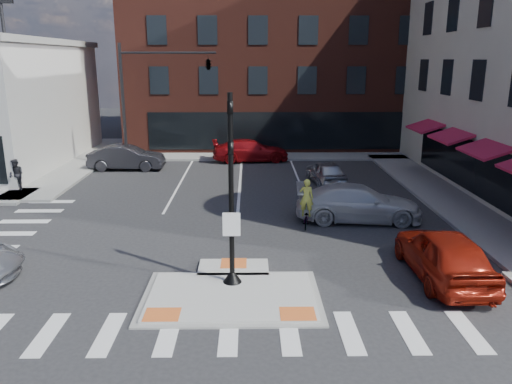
{
  "coord_description": "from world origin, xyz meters",
  "views": [
    {
      "loc": [
        0.56,
        -14.31,
        7.04
      ],
      "look_at": [
        0.81,
        4.51,
        2.0
      ],
      "focal_mm": 35.0,
      "sensor_mm": 36.0,
      "label": 1
    }
  ],
  "objects_px": {
    "pedestrian_a": "(16,175)",
    "red_sedan": "(444,254)",
    "white_pickup": "(358,203)",
    "bg_car_red": "(250,150)",
    "bg_car_silver": "(326,172)",
    "cyclist": "(306,210)",
    "bg_car_dark": "(127,158)"
  },
  "relations": [
    {
      "from": "white_pickup",
      "to": "bg_car_red",
      "type": "xyz_separation_m",
      "value": [
        -4.79,
        13.45,
        -0.03
      ]
    },
    {
      "from": "bg_car_dark",
      "to": "bg_car_red",
      "type": "relative_size",
      "value": 0.91
    },
    {
      "from": "bg_car_red",
      "to": "red_sedan",
      "type": "bearing_deg",
      "value": -169.05
    },
    {
      "from": "white_pickup",
      "to": "bg_car_red",
      "type": "distance_m",
      "value": 14.27
    },
    {
      "from": "bg_car_silver",
      "to": "cyclist",
      "type": "xyz_separation_m",
      "value": [
        -2.0,
        -7.61,
        0.03
      ]
    },
    {
      "from": "bg_car_silver",
      "to": "red_sedan",
      "type": "bearing_deg",
      "value": 89.74
    },
    {
      "from": "red_sedan",
      "to": "white_pickup",
      "type": "relative_size",
      "value": 0.9
    },
    {
      "from": "white_pickup",
      "to": "bg_car_dark",
      "type": "xyz_separation_m",
      "value": [
        -12.89,
        10.8,
        -0.01
      ]
    },
    {
      "from": "bg_car_dark",
      "to": "red_sedan",
      "type": "bearing_deg",
      "value": -138.47
    },
    {
      "from": "pedestrian_a",
      "to": "bg_car_silver",
      "type": "bearing_deg",
      "value": 29.4
    },
    {
      "from": "bg_car_silver",
      "to": "bg_car_red",
      "type": "xyz_separation_m",
      "value": [
        -4.37,
        6.6,
        0.09
      ]
    },
    {
      "from": "red_sedan",
      "to": "cyclist",
      "type": "xyz_separation_m",
      "value": [
        -3.92,
        5.39,
        -0.15
      ]
    },
    {
      "from": "bg_car_silver",
      "to": "cyclist",
      "type": "relative_size",
      "value": 1.9
    },
    {
      "from": "red_sedan",
      "to": "bg_car_red",
      "type": "distance_m",
      "value": 20.58
    },
    {
      "from": "white_pickup",
      "to": "pedestrian_a",
      "type": "relative_size",
      "value": 3.27
    },
    {
      "from": "red_sedan",
      "to": "white_pickup",
      "type": "height_order",
      "value": "red_sedan"
    },
    {
      "from": "bg_car_dark",
      "to": "pedestrian_a",
      "type": "distance_m",
      "value": 7.37
    },
    {
      "from": "white_pickup",
      "to": "red_sedan",
      "type": "bearing_deg",
      "value": -162.26
    },
    {
      "from": "bg_car_red",
      "to": "pedestrian_a",
      "type": "distance_m",
      "value": 15.2
    },
    {
      "from": "bg_car_dark",
      "to": "pedestrian_a",
      "type": "height_order",
      "value": "pedestrian_a"
    },
    {
      "from": "bg_car_dark",
      "to": "pedestrian_a",
      "type": "relative_size",
      "value": 2.86
    },
    {
      "from": "white_pickup",
      "to": "pedestrian_a",
      "type": "xyz_separation_m",
      "value": [
        -17.42,
        5.0,
        0.19
      ]
    },
    {
      "from": "bg_car_dark",
      "to": "bg_car_red",
      "type": "distance_m",
      "value": 8.52
    },
    {
      "from": "white_pickup",
      "to": "bg_car_red",
      "type": "bearing_deg",
      "value": 23.72
    },
    {
      "from": "white_pickup",
      "to": "bg_car_dark",
      "type": "distance_m",
      "value": 16.81
    },
    {
      "from": "bg_car_dark",
      "to": "bg_car_silver",
      "type": "bearing_deg",
      "value": -106.38
    },
    {
      "from": "bg_car_dark",
      "to": "bg_car_silver",
      "type": "xyz_separation_m",
      "value": [
        12.46,
        -3.95,
        -0.12
      ]
    },
    {
      "from": "red_sedan",
      "to": "pedestrian_a",
      "type": "relative_size",
      "value": 2.95
    },
    {
      "from": "cyclist",
      "to": "bg_car_red",
      "type": "bearing_deg",
      "value": -72.65
    },
    {
      "from": "pedestrian_a",
      "to": "red_sedan",
      "type": "bearing_deg",
      "value": -7.32
    },
    {
      "from": "red_sedan",
      "to": "bg_car_dark",
      "type": "height_order",
      "value": "red_sedan"
    },
    {
      "from": "bg_car_red",
      "to": "cyclist",
      "type": "relative_size",
      "value": 2.53
    }
  ]
}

